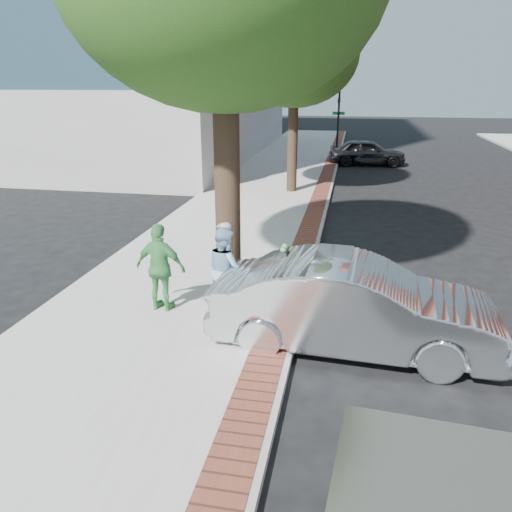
% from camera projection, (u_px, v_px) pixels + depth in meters
% --- Properties ---
extents(ground, '(120.00, 120.00, 0.00)m').
position_uv_depth(ground, '(236.00, 335.00, 9.03)').
color(ground, black).
rests_on(ground, ground).
extents(sidewalk, '(5.00, 60.00, 0.15)m').
position_uv_depth(sidewalk, '(247.00, 216.00, 16.68)').
color(sidewalk, '#9E9991').
rests_on(sidewalk, ground).
extents(brick_strip, '(0.60, 60.00, 0.01)m').
position_uv_depth(brick_strip, '(313.00, 217.00, 16.26)').
color(brick_strip, brown).
rests_on(brick_strip, sidewalk).
extents(curb, '(0.10, 60.00, 0.15)m').
position_uv_depth(curb, '(323.00, 220.00, 16.22)').
color(curb, gray).
rests_on(curb, ground).
extents(office_base, '(18.20, 22.20, 4.00)m').
position_uv_depth(office_base, '(113.00, 121.00, 31.06)').
color(office_base, gray).
rests_on(office_base, ground).
extents(signal_near, '(0.70, 0.15, 3.80)m').
position_uv_depth(signal_near, '(338.00, 120.00, 28.49)').
color(signal_near, black).
rests_on(signal_near, ground).
extents(tree_far, '(4.80, 4.80, 7.14)m').
position_uv_depth(tree_far, '(295.00, 54.00, 18.47)').
color(tree_far, black).
rests_on(tree_far, sidewalk).
extents(parking_meter, '(0.12, 0.32, 1.47)m').
position_uv_depth(parking_meter, '(284.00, 267.00, 8.90)').
color(parking_meter, gray).
rests_on(parking_meter, sidewalk).
extents(person_gray, '(0.63, 0.72, 1.66)m').
position_uv_depth(person_gray, '(223.00, 264.00, 9.70)').
color(person_gray, '#9C9BA0').
rests_on(person_gray, sidewalk).
extents(person_officer, '(0.99, 1.01, 1.65)m').
position_uv_depth(person_officer, '(225.00, 269.00, 9.46)').
color(person_officer, '#7EA9C2').
rests_on(person_officer, sidewalk).
extents(person_green, '(1.05, 0.53, 1.71)m').
position_uv_depth(person_green, '(161.00, 268.00, 9.45)').
color(person_green, '#43944D').
rests_on(person_green, sidewalk).
extents(sedan_silver, '(4.87, 1.94, 1.57)m').
position_uv_depth(sedan_silver, '(354.00, 306.00, 8.37)').
color(sedan_silver, silver).
rests_on(sedan_silver, ground).
extents(bg_car, '(4.20, 1.95, 1.39)m').
position_uv_depth(bg_car, '(367.00, 152.00, 26.98)').
color(bg_car, black).
rests_on(bg_car, ground).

